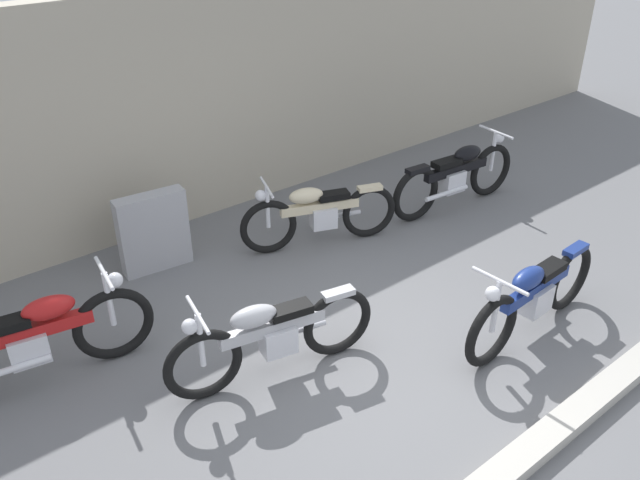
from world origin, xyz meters
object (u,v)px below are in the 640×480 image
Objects in this scene: motorcycle_silver at (271,336)px; motorcycle_black at (456,176)px; stone_marker at (154,232)px; motorcycle_cream at (318,213)px; motorcycle_blue at (533,296)px; motorcycle_red at (35,340)px.

motorcycle_black is at bearing -150.82° from motorcycle_silver.
motorcycle_silver is 0.94× the size of motorcycle_black.
motorcycle_silver is at bearing -90.71° from stone_marker.
motorcycle_black reaches higher than motorcycle_cream.
stone_marker is at bearing 168.91° from motorcycle_black.
stone_marker is 1.91m from motorcycle_cream.
motorcycle_blue is 2.52m from motorcycle_silver.
stone_marker is 2.30m from motorcycle_silver.
stone_marker is at bearing -58.90° from motorcycle_blue.
motorcycle_cream is at bearing 175.25° from motorcycle_black.
motorcycle_black is 1.13× the size of motorcycle_cream.
motorcycle_silver is 1.06× the size of motorcycle_cream.
motorcycle_red reaches higher than motorcycle_black.
motorcycle_silver is at bearing 61.87° from motorcycle_cream.
stone_marker is 0.50× the size of motorcycle_cream.
motorcycle_cream is (3.41, 0.35, -0.03)m from motorcycle_red.
motorcycle_red is at bearing -146.49° from stone_marker.
motorcycle_cream is (-0.49, 2.64, -0.02)m from motorcycle_blue.
motorcycle_cream is (1.75, -0.75, -0.04)m from stone_marker.
motorcycle_silver is (-0.03, -2.30, -0.03)m from stone_marker.
stone_marker reaches higher than motorcycle_cream.
motorcycle_red reaches higher than motorcycle_cream.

